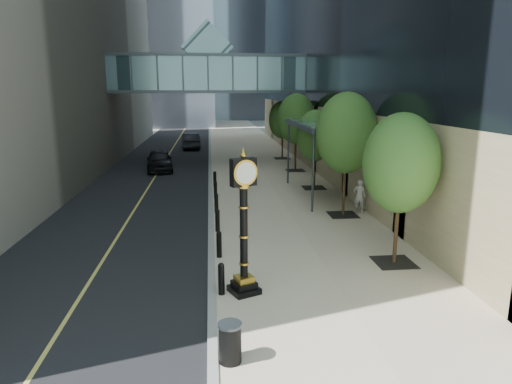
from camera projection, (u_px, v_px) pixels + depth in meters
ground at (315, 307)px, 13.29m from camera, size 320.00×320.00×0.00m
road at (174, 146)px, 51.44m from camera, size 8.00×180.00×0.02m
sidewalk at (245, 145)px, 52.22m from camera, size 8.00×180.00×0.06m
curb at (210, 145)px, 51.83m from camera, size 0.25×180.00×0.07m
skywalk at (208, 71)px, 38.50m from camera, size 17.00×4.20×5.80m
entrance_canopy at (322, 125)px, 26.31m from camera, size 3.00×8.00×4.38m
bollard_row at (217, 212)px, 21.65m from camera, size 0.20×16.20×0.90m
street_trees at (317, 129)px, 27.99m from camera, size 2.95×28.58×6.06m
street_clock at (244, 234)px, 13.70m from camera, size 1.08×1.08×4.37m
trash_bin at (230, 344)px, 10.42m from camera, size 0.66×0.66×0.90m
pedestrian at (359, 196)px, 23.03m from camera, size 0.72×0.55×1.76m
car_near at (159, 160)px, 35.56m from camera, size 2.49×4.98×1.63m
car_far at (191, 141)px, 48.87m from camera, size 2.26×5.16×1.65m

